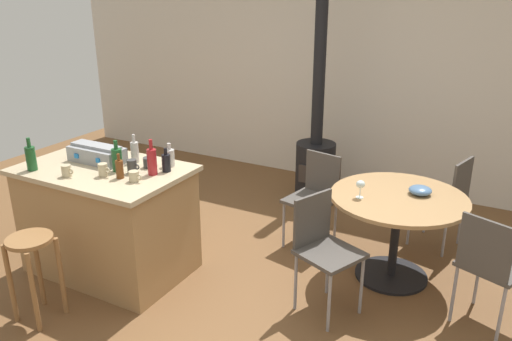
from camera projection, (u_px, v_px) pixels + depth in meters
name	position (u px, v px, depth m)	size (l,w,h in m)	color
ground_plane	(225.00, 295.00, 4.03)	(8.80, 8.80, 0.00)	brown
back_wall	(353.00, 71.00, 5.93)	(8.00, 0.10, 2.70)	beige
kitchen_island	(108.00, 219.00, 4.25)	(1.35, 0.87, 0.92)	#A37A4C
wooden_stool	(33.00, 261.00, 3.61)	(0.32, 0.32, 0.65)	olive
dining_table	(397.00, 215.00, 4.09)	(1.08, 1.08, 0.73)	black
folding_chair_near	(490.00, 263.00, 3.48)	(0.52, 0.52, 0.88)	#47423D
folding_chair_far	(446.00, 195.00, 4.60)	(0.49, 0.49, 0.87)	#47423D
folding_chair_left	(315.00, 193.00, 4.66)	(0.47, 0.47, 0.86)	#47423D
folding_chair_right	(323.00, 245.00, 3.71)	(0.52, 0.52, 0.88)	#47423D
wood_stove	(316.00, 154.00, 5.68)	(0.44, 0.45, 2.23)	black
toolbox	(97.00, 154.00, 4.21)	(0.48, 0.22, 0.15)	gray
bottle_0	(152.00, 161.00, 3.91)	(0.07, 0.07, 0.28)	maroon
bottle_1	(120.00, 169.00, 3.85)	(0.06, 0.06, 0.19)	#603314
bottle_2	(31.00, 158.00, 4.01)	(0.08, 0.08, 0.26)	#194C23
bottle_3	(135.00, 152.00, 4.19)	(0.06, 0.06, 0.24)	#B7B2AD
bottle_4	(117.00, 159.00, 3.99)	(0.08, 0.08, 0.25)	#194C23
bottle_5	(166.00, 162.00, 3.99)	(0.07, 0.07, 0.19)	black
bottle_6	(170.00, 157.00, 4.10)	(0.08, 0.08, 0.19)	#B7B2AD
cup_0	(149.00, 162.00, 4.09)	(0.13, 0.09, 0.08)	#383838
cup_1	(103.00, 170.00, 3.89)	(0.11, 0.07, 0.10)	tan
cup_2	(67.00, 171.00, 3.89)	(0.11, 0.07, 0.09)	tan
cup_3	(134.00, 176.00, 3.80)	(0.11, 0.08, 0.08)	tan
cup_4	(132.00, 166.00, 3.96)	(0.11, 0.07, 0.11)	#383838
wine_glass	(361.00, 185.00, 3.97)	(0.07, 0.07, 0.14)	silver
serving_bowl	(420.00, 190.00, 4.05)	(0.18, 0.18, 0.07)	#4C7099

